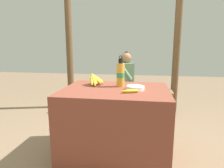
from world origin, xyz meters
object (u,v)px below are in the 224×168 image
banana_bunch_ripe (95,79)px  wooden_bench (119,93)px  serving_bowl (135,88)px  water_bottle (121,74)px  seated_vendor (123,79)px  support_post_near (69,46)px  banana_bunch_green (93,85)px  support_post_far (177,46)px  loose_banana_front (130,91)px

banana_bunch_ripe → wooden_bench: size_ratio=0.16×
banana_bunch_ripe → serving_bowl: bearing=-22.5°
banana_bunch_ripe → water_bottle: size_ratio=0.88×
banana_bunch_ripe → seated_vendor: (0.21, 1.18, -0.19)m
wooden_bench → support_post_near: bearing=167.7°
banana_bunch_green → support_post_far: size_ratio=0.12×
seated_vendor → support_post_near: support_post_near is taller
wooden_bench → seated_vendor: bearing=-30.7°
water_bottle → loose_banana_front: (0.13, -0.28, -0.12)m
serving_bowl → banana_bunch_green: 1.67m
seated_vendor → water_bottle: bearing=76.7°
support_post_far → seated_vendor: bearing=-163.9°
serving_bowl → support_post_far: support_post_far is taller
serving_bowl → seated_vendor: seated_vendor is taller
support_post_far → water_bottle: bearing=-118.4°
wooden_bench → serving_bowl: bearing=-76.5°
support_post_far → wooden_bench: bearing=-167.7°
seated_vendor → banana_bunch_green: seated_vendor is taller
serving_bowl → loose_banana_front: size_ratio=1.01×
banana_bunch_green → support_post_near: support_post_near is taller
banana_bunch_green → support_post_near: size_ratio=0.12×
serving_bowl → water_bottle: size_ratio=0.55×
wooden_bench → banana_bunch_ripe: bearing=-96.0°
serving_bowl → loose_banana_front: 0.14m
water_bottle → support_post_near: size_ratio=0.14×
banana_bunch_ripe → serving_bowl: (0.47, -0.19, -0.04)m
water_bottle → banana_bunch_green: bearing=116.7°
banana_bunch_ripe → seated_vendor: 1.22m
serving_bowl → banana_bunch_green: bearing=119.7°
seated_vendor → banana_bunch_ripe: bearing=62.5°
serving_bowl → support_post_near: (-1.31, 1.63, 0.41)m
serving_bowl → support_post_far: bearing=68.8°
support_post_near → loose_banana_front: bearing=-54.4°
banana_bunch_green → serving_bowl: bearing=-60.3°
seated_vendor → banana_bunch_green: size_ratio=3.96×
wooden_bench → banana_bunch_green: banana_bunch_green is taller
loose_banana_front → seated_vendor: (-0.22, 1.51, -0.14)m
water_bottle → banana_bunch_ripe: bearing=171.0°
seated_vendor → support_post_far: (0.90, 0.26, 0.55)m
loose_banana_front → wooden_bench: 1.64m
support_post_far → support_post_near: bearing=180.0°
serving_bowl → water_bottle: (-0.17, 0.15, 0.11)m
banana_bunch_ripe → support_post_far: 1.85m
support_post_near → seated_vendor: bearing=-13.8°
seated_vendor → support_post_far: size_ratio=0.46×
serving_bowl → support_post_far: size_ratio=0.08×
banana_bunch_green → support_post_near: bearing=157.2°
water_bottle → seated_vendor: size_ratio=0.31×
banana_bunch_ripe → loose_banana_front: 0.54m
banana_bunch_ripe → banana_bunch_green: size_ratio=1.09×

